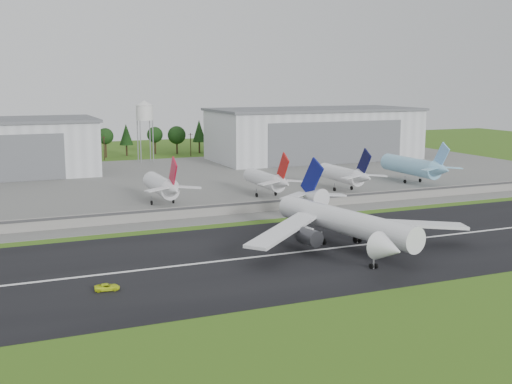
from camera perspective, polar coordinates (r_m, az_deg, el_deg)
name	(u,v)px	position (r m, az deg, el deg)	size (l,w,h in m)	color
ground	(364,258)	(143.37, 9.58, -5.84)	(600.00, 600.00, 0.00)	#2E5A15
runway	(341,247)	(151.57, 7.56, -4.91)	(320.00, 60.00, 0.10)	black
runway_centerline	(341,247)	(151.56, 7.56, -4.88)	(220.00, 1.00, 0.02)	white
apron	(197,181)	(250.66, -5.23, 1.01)	(320.00, 150.00, 0.10)	slate
blast_fence	(264,206)	(190.31, 0.72, -1.24)	(240.00, 0.61, 3.50)	gray
hangar_east	(314,134)	(319.51, 5.19, 5.19)	(102.00, 47.00, 25.20)	silver
water_tower	(144,111)	(309.44, -9.88, 7.14)	(8.40, 8.40, 29.40)	#99999E
utility_poles	(149,158)	(327.14, -9.50, 2.98)	(230.00, 3.00, 12.00)	black
treeline	(142,155)	(341.66, -10.09, 3.25)	(320.00, 16.00, 22.00)	black
main_airliner	(345,227)	(150.40, 7.91, -3.13)	(56.28, 59.02, 18.17)	white
ground_vehicle	(107,287)	(123.18, -13.09, -8.23)	(2.15, 4.66, 1.29)	#D9EE1C
parked_jet_red_a	(163,186)	(201.66, -8.24, 0.54)	(7.36, 31.29, 16.66)	silver
parked_jet_red_b	(268,180)	(213.30, 1.07, 1.08)	(7.36, 31.29, 16.38)	silver
parked_jet_navy	(346,175)	(226.89, 7.96, 1.54)	(7.36, 31.29, 16.49)	white
parked_jet_skyblue	(415,166)	(249.52, 13.99, 2.22)	(7.36, 37.29, 17.10)	#86C4E7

